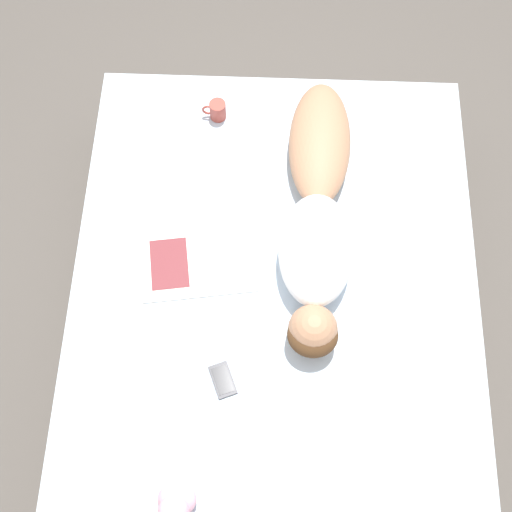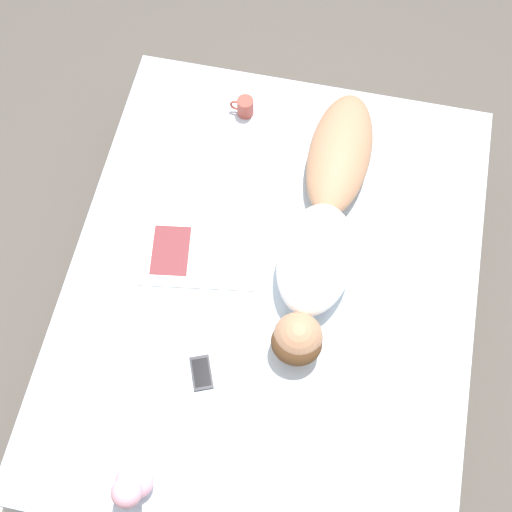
{
  "view_description": "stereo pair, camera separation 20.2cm",
  "coord_description": "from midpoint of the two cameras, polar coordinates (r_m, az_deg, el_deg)",
  "views": [
    {
      "loc": [
        0.04,
        1.11,
        3.27
      ],
      "look_at": [
        0.08,
        -0.09,
        0.65
      ],
      "focal_mm": 50.0,
      "sensor_mm": 36.0,
      "label": 1
    },
    {
      "loc": [
        -0.16,
        1.08,
        3.27
      ],
      "look_at": [
        0.08,
        -0.09,
        0.65
      ],
      "focal_mm": 50.0,
      "sensor_mm": 36.0,
      "label": 2
    }
  ],
  "objects": [
    {
      "name": "person",
      "position": [
        2.9,
        7.35,
        2.14
      ],
      "size": [
        0.32,
        1.28,
        0.22
      ],
      "rotation": [
        0.0,
        0.0,
        -0.03
      ],
      "color": "#A37556",
      "rests_on": "bed"
    },
    {
      "name": "cell_phone",
      "position": [
        2.76,
        -2.28,
        -9.48
      ],
      "size": [
        0.12,
        0.15,
        0.01
      ],
      "rotation": [
        0.0,
        0.0,
        0.38
      ],
      "color": "black",
      "rests_on": "bed"
    },
    {
      "name": "plush_toy",
      "position": [
        2.61,
        -7.67,
        -17.93
      ],
      "size": [
        0.14,
        0.16,
        0.2
      ],
      "color": "#DB9EB2",
      "rests_on": "bed"
    },
    {
      "name": "bed",
      "position": [
        3.17,
        2.91,
        -4.56
      ],
      "size": [
        1.7,
        2.11,
        0.6
      ],
      "color": "beige",
      "rests_on": "ground_plane"
    },
    {
      "name": "open_magazine",
      "position": [
        2.93,
        -2.73,
        0.15
      ],
      "size": [
        0.51,
        0.39,
        0.01
      ],
      "rotation": [
        0.0,
        0.0,
        0.15
      ],
      "color": "silver",
      "rests_on": "bed"
    },
    {
      "name": "coffee_mug",
      "position": [
        3.25,
        0.91,
        11.74
      ],
      "size": [
        0.11,
        0.07,
        0.09
      ],
      "color": "#993D33",
      "rests_on": "bed"
    },
    {
      "name": "ground_plane",
      "position": [
        3.45,
        2.68,
        -6.25
      ],
      "size": [
        12.0,
        12.0,
        0.0
      ],
      "primitive_type": "plane",
      "color": "#4C4742"
    }
  ]
}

